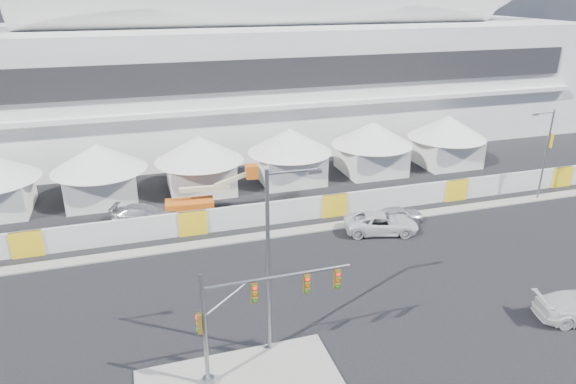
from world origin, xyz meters
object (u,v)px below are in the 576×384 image
object	(u,v)px
sedan_silver	(398,215)
streetlight_curb	(545,149)
traffic_mast	(242,319)
pickup_curb	(381,223)
streetlight_median	(273,251)
boom_lift	(199,201)
lot_car_c	(145,214)

from	to	relation	value
sedan_silver	streetlight_curb	size ratio (longest dim) A/B	0.50
traffic_mast	pickup_curb	bearing A→B (deg)	42.68
sedan_silver	streetlight_curb	xyz separation A→B (m)	(14.81, 0.88, 4.15)
streetlight_median	streetlight_curb	size ratio (longest dim) A/B	1.22
traffic_mast	boom_lift	bearing A→B (deg)	88.08
lot_car_c	streetlight_median	distance (m)	20.23
traffic_mast	streetlight_curb	world-z (taller)	streetlight_curb
streetlight_median	streetlight_curb	world-z (taller)	streetlight_median
streetlight_curb	lot_car_c	bearing A→B (deg)	171.37
traffic_mast	streetlight_median	size ratio (longest dim) A/B	0.74
pickup_curb	streetlight_curb	size ratio (longest dim) A/B	0.70
sedan_silver	streetlight_curb	distance (m)	15.41
streetlight_median	sedan_silver	bearing A→B (deg)	41.21
pickup_curb	streetlight_median	size ratio (longest dim) A/B	0.57
pickup_curb	streetlight_median	world-z (taller)	streetlight_median
lot_car_c	boom_lift	size ratio (longest dim) A/B	0.66
lot_car_c	streetlight_curb	bearing A→B (deg)	-78.37
pickup_curb	lot_car_c	world-z (taller)	pickup_curb
pickup_curb	lot_car_c	distance (m)	19.45
lot_car_c	boom_lift	distance (m)	4.64
pickup_curb	streetlight_curb	distance (m)	17.56
sedan_silver	boom_lift	world-z (taller)	boom_lift
sedan_silver	traffic_mast	xyz separation A→B (m)	(-16.27, -14.22, 2.93)
streetlight_median	boom_lift	xyz separation A→B (m)	(-1.38, 19.30, -4.94)
sedan_silver	boom_lift	xyz separation A→B (m)	(-15.56, 6.89, 0.38)
sedan_silver	pickup_curb	size ratio (longest dim) A/B	0.72
streetlight_median	traffic_mast	bearing A→B (deg)	-139.26
streetlight_median	pickup_curb	bearing A→B (deg)	43.00
sedan_silver	pickup_curb	distance (m)	2.46
lot_car_c	streetlight_median	size ratio (longest dim) A/B	0.52
streetlight_median	streetlight_curb	bearing A→B (deg)	24.64
streetlight_median	boom_lift	world-z (taller)	streetlight_median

